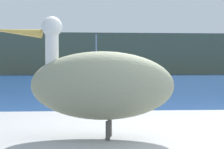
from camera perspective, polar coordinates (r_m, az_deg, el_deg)
hillside_backdrop at (r=64.96m, az=-2.77°, el=3.02°), size 140.00×14.26×6.55m
pelican at (r=2.48m, az=-1.91°, el=-1.47°), size 1.30×0.56×0.82m
fishing_boat_blue at (r=33.69m, az=-0.40°, el=0.43°), size 5.23×3.73×4.24m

